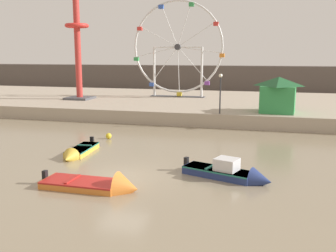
{
  "coord_description": "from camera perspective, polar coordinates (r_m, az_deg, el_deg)",
  "views": [
    {
      "loc": [
        7.19,
        -17.97,
        6.25
      ],
      "look_at": [
        0.37,
        7.86,
        1.3
      ],
      "focal_mm": 41.34,
      "sensor_mm": 36.0,
      "label": 1
    }
  ],
  "objects": [
    {
      "name": "promenade_lamp_near",
      "position": [
        33.47,
        7.73,
        5.68
      ],
      "size": [
        0.32,
        0.32,
        3.43
      ],
      "color": "#2D2D33",
      "rests_on": "quay_promenade"
    },
    {
      "name": "distant_town_skyline",
      "position": [
        66.91,
        8.65,
        6.91
      ],
      "size": [
        140.0,
        3.0,
        4.4
      ],
      "primitive_type": "cube",
      "color": "#564C47",
      "rests_on": "ground_plane"
    },
    {
      "name": "ferris_wheel_white_frame",
      "position": [
        46.7,
        1.44,
        11.31
      ],
      "size": [
        11.02,
        1.2,
        11.35
      ],
      "color": "silver",
      "rests_on": "quay_promenade"
    },
    {
      "name": "drop_tower_red_tower",
      "position": [
        45.32,
        -13.18,
        11.35
      ],
      "size": [
        2.8,
        2.8,
        12.45
      ],
      "color": "#BC332D",
      "rests_on": "quay_promenade"
    },
    {
      "name": "quay_promenade",
      "position": [
        44.55,
        5.38,
        3.18
      ],
      "size": [
        110.0,
        22.05,
        1.21
      ],
      "primitive_type": "cube",
      "color": "tan",
      "rests_on": "ground_plane"
    },
    {
      "name": "ground_plane",
      "position": [
        20.34,
        -6.73,
        -7.46
      ],
      "size": [
        240.0,
        240.0,
        0.0
      ],
      "primitive_type": "plane",
      "color": "gray"
    },
    {
      "name": "motorboat_orange_hull",
      "position": [
        18.59,
        -9.63,
        -8.68
      ],
      "size": [
        4.91,
        1.64,
        1.5
      ],
      "rotation": [
        0.0,
        0.0,
        6.27
      ],
      "color": "orange",
      "rests_on": "ground_plane"
    },
    {
      "name": "carnival_booth_green_kiosk",
      "position": [
        35.44,
        15.94,
        4.58
      ],
      "size": [
        3.47,
        3.71,
        3.13
      ],
      "rotation": [
        0.0,
        0.0,
        -0.09
      ],
      "color": "#33934C",
      "rests_on": "quay_promenade"
    },
    {
      "name": "motorboat_navy_blue",
      "position": [
        20.02,
        9.5,
        -6.91
      ],
      "size": [
        4.84,
        2.66,
        1.42
      ],
      "rotation": [
        0.0,
        0.0,
        5.95
      ],
      "color": "navy",
      "rests_on": "ground_plane"
    },
    {
      "name": "motorboat_mustard_yellow",
      "position": [
        24.92,
        -13.2,
        -3.83
      ],
      "size": [
        1.4,
        4.35,
        1.06
      ],
      "rotation": [
        0.0,
        0.0,
        4.79
      ],
      "color": "gold",
      "rests_on": "ground_plane"
    },
    {
      "name": "mooring_buoy_orange",
      "position": [
        29.39,
        -8.75,
        -1.46
      ],
      "size": [
        0.44,
        0.44,
        0.44
      ],
      "primitive_type": "sphere",
      "color": "yellow",
      "rests_on": "ground_plane"
    }
  ]
}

